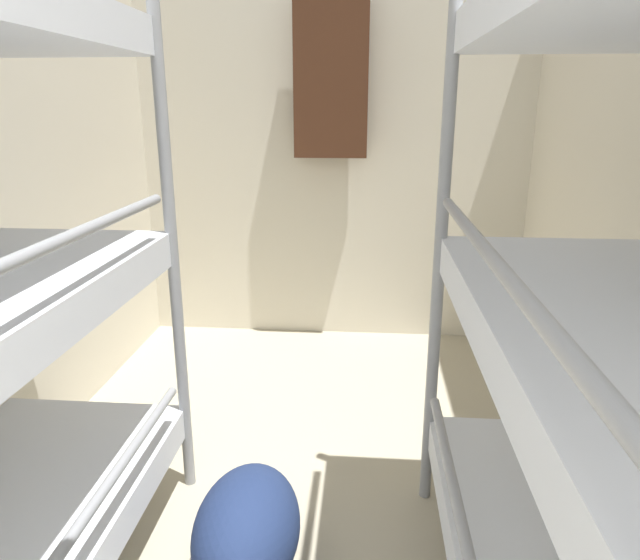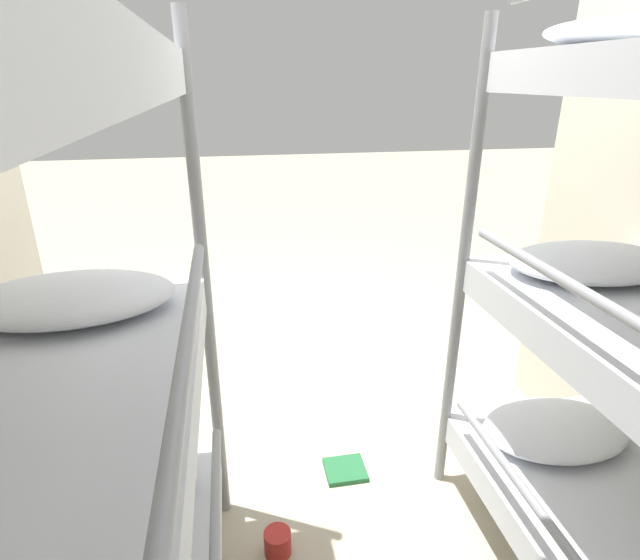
# 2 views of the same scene
# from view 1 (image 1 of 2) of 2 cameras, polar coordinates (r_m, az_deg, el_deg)

# --- Properties ---
(wall_back) EXTENTS (2.58, 0.06, 2.35)m
(wall_back) POSITION_cam_1_polar(r_m,az_deg,el_deg) (3.73, 1.34, 11.97)
(wall_back) COLOR beige
(wall_back) RESTS_ON ground_plane
(duffel_bag) EXTENTS (0.35, 0.53, 0.35)m
(duffel_bag) POSITION_cam_1_polar(r_m,az_deg,el_deg) (2.06, -7.29, -23.49)
(duffel_bag) COLOR navy
(duffel_bag) RESTS_ON ground_plane
(hanging_coat) EXTENTS (0.44, 0.12, 0.90)m
(hanging_coat) POSITION_cam_1_polar(r_m,az_deg,el_deg) (3.57, 1.12, 19.39)
(hanging_coat) COLOR #472819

